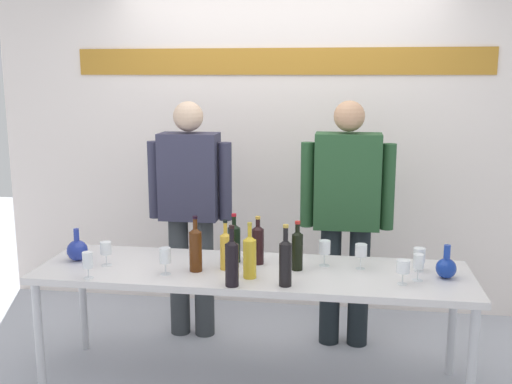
# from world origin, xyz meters

# --- Properties ---
(ground_plane) EXTENTS (10.00, 10.00, 0.00)m
(ground_plane) POSITION_xyz_m (0.00, 0.00, 0.00)
(ground_plane) COLOR #AFB3BE
(back_wall) EXTENTS (4.55, 0.11, 3.00)m
(back_wall) POSITION_xyz_m (0.00, 1.36, 1.50)
(back_wall) COLOR white
(back_wall) RESTS_ON ground
(display_table) EXTENTS (2.53, 0.70, 0.73)m
(display_table) POSITION_xyz_m (0.00, 0.00, 0.68)
(display_table) COLOR silver
(display_table) RESTS_ON ground
(decanter_blue_left) EXTENTS (0.13, 0.13, 0.20)m
(decanter_blue_left) POSITION_xyz_m (-1.09, 0.01, 0.80)
(decanter_blue_left) COLOR navy
(decanter_blue_left) RESTS_ON display_table
(decanter_blue_right) EXTENTS (0.11, 0.11, 0.19)m
(decanter_blue_right) POSITION_xyz_m (1.10, 0.01, 0.79)
(decanter_blue_right) COLOR #163496
(decanter_blue_right) RESTS_ON display_table
(presenter_left) EXTENTS (0.59, 0.22, 1.67)m
(presenter_left) POSITION_xyz_m (-0.54, 0.65, 0.95)
(presenter_left) COLOR #33373B
(presenter_left) RESTS_ON ground
(presenter_right) EXTENTS (0.62, 0.22, 1.69)m
(presenter_right) POSITION_xyz_m (0.54, 0.65, 0.97)
(presenter_right) COLOR black
(presenter_right) RESTS_ON ground
(wine_bottle_0) EXTENTS (0.07, 0.07, 0.29)m
(wine_bottle_0) POSITION_xyz_m (0.02, 0.11, 0.86)
(wine_bottle_0) COLOR black
(wine_bottle_0) RESTS_ON display_table
(wine_bottle_1) EXTENTS (0.07, 0.07, 0.29)m
(wine_bottle_1) POSITION_xyz_m (0.26, 0.03, 0.86)
(wine_bottle_1) COLOR black
(wine_bottle_1) RESTS_ON display_table
(wine_bottle_2) EXTENTS (0.07, 0.07, 0.32)m
(wine_bottle_2) POSITION_xyz_m (0.01, -0.15, 0.86)
(wine_bottle_2) COLOR gold
(wine_bottle_2) RESTS_ON display_table
(wine_bottle_3) EXTENTS (0.07, 0.07, 0.34)m
(wine_bottle_3) POSITION_xyz_m (-0.06, -0.29, 0.87)
(wine_bottle_3) COLOR black
(wine_bottle_3) RESTS_ON display_table
(wine_bottle_4) EXTENTS (0.06, 0.06, 0.30)m
(wine_bottle_4) POSITION_xyz_m (-0.15, -0.02, 0.85)
(wine_bottle_4) COLOR gold
(wine_bottle_4) RESTS_ON display_table
(wine_bottle_5) EXTENTS (0.07, 0.07, 0.33)m
(wine_bottle_5) POSITION_xyz_m (-0.32, -0.08, 0.87)
(wine_bottle_5) COLOR #4D240B
(wine_bottle_5) RESTS_ON display_table
(wine_bottle_6) EXTENTS (0.08, 0.08, 0.30)m
(wine_bottle_6) POSITION_xyz_m (-0.13, 0.13, 0.86)
(wine_bottle_6) COLOR black
(wine_bottle_6) RESTS_ON display_table
(wine_bottle_7) EXTENTS (0.07, 0.07, 0.34)m
(wine_bottle_7) POSITION_xyz_m (0.22, -0.25, 0.87)
(wine_bottle_7) COLOR black
(wine_bottle_7) RESTS_ON display_table
(wine_glass_left_0) EXTENTS (0.07, 0.07, 0.14)m
(wine_glass_left_0) POSITION_xyz_m (-0.88, -0.05, 0.83)
(wine_glass_left_0) COLOR white
(wine_glass_left_0) RESTS_ON display_table
(wine_glass_left_1) EXTENTS (0.06, 0.06, 0.15)m
(wine_glass_left_1) POSITION_xyz_m (-0.89, -0.29, 0.83)
(wine_glass_left_1) COLOR white
(wine_glass_left_1) RESTS_ON display_table
(wine_glass_left_2) EXTENTS (0.06, 0.06, 0.16)m
(wine_glass_left_2) POSITION_xyz_m (-0.48, -0.16, 0.84)
(wine_glass_left_2) COLOR white
(wine_glass_left_2) RESTS_ON display_table
(wine_glass_right_0) EXTENTS (0.06, 0.06, 0.15)m
(wine_glass_right_0) POSITION_xyz_m (0.94, -0.06, 0.83)
(wine_glass_right_0) COLOR white
(wine_glass_right_0) RESTS_ON display_table
(wine_glass_right_1) EXTENTS (0.07, 0.07, 0.16)m
(wine_glass_right_1) POSITION_xyz_m (0.42, 0.13, 0.84)
(wine_glass_right_1) COLOR white
(wine_glass_right_1) RESTS_ON display_table
(wine_glass_right_2) EXTENTS (0.07, 0.07, 0.15)m
(wine_glass_right_2) POSITION_xyz_m (0.63, 0.10, 0.84)
(wine_glass_right_2) COLOR white
(wine_glass_right_2) RESTS_ON display_table
(wine_glass_right_3) EXTENTS (0.07, 0.07, 0.14)m
(wine_glass_right_3) POSITION_xyz_m (0.85, -0.13, 0.83)
(wine_glass_right_3) COLOR white
(wine_glass_right_3) RESTS_ON display_table
(wine_glass_right_4) EXTENTS (0.07, 0.07, 0.14)m
(wine_glass_right_4) POSITION_xyz_m (0.96, 0.11, 0.82)
(wine_glass_right_4) COLOR white
(wine_glass_right_4) RESTS_ON display_table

